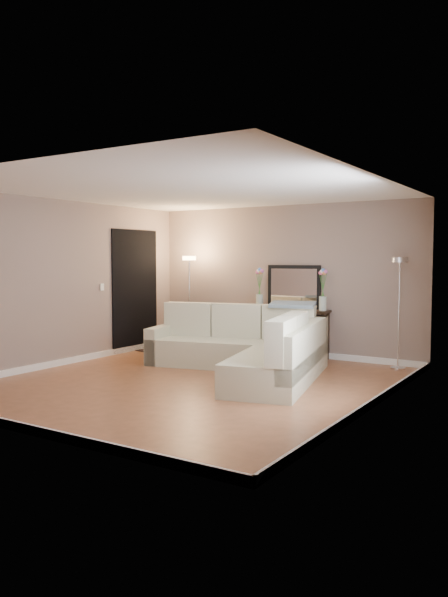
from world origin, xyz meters
The scene contains 23 objects.
floor centered at (0.00, 0.00, -0.01)m, with size 5.00×5.50×0.01m, color #965836.
ceiling centered at (0.00, 0.00, 2.60)m, with size 5.00×5.50×0.01m, color white.
wall_back centered at (0.00, 2.76, 1.30)m, with size 5.00×0.02×2.60m, color gray.
wall_front centered at (0.00, -2.76, 1.30)m, with size 5.00×0.02×2.60m, color gray.
wall_left centered at (-2.51, 0.00, 1.30)m, with size 0.02×5.50×2.60m, color gray.
wall_right centered at (2.51, 0.00, 1.30)m, with size 0.02×5.50×2.60m, color gray.
baseboard_back centered at (0.00, 2.73, 0.05)m, with size 5.00×0.03×0.10m, color white.
baseboard_front centered at (0.00, -2.73, 0.05)m, with size 5.00×0.03×0.10m, color white.
baseboard_left centered at (-2.48, 0.00, 0.05)m, with size 0.03×5.50×0.10m, color white.
baseboard_right centered at (2.48, 0.00, 0.05)m, with size 0.03×5.50×0.10m, color white.
doorway centered at (-2.48, 1.70, 1.10)m, with size 0.02×1.20×2.20m, color black.
switch_plate centered at (-2.48, 0.85, 1.20)m, with size 0.02×0.08×0.12m, color white.
sectional_sofa centered at (0.31, 1.04, 0.36)m, with size 3.25×2.76×0.96m.
throw_blanket centered at (0.63, 1.80, 0.97)m, with size 0.69×0.40×0.05m, color gray.
console_table centered at (0.16, 2.51, 0.47)m, with size 1.37×0.48×0.83m.
leaning_mirror centered at (0.23, 2.69, 1.20)m, with size 0.95×0.13×0.74m.
table_decor centered at (0.24, 2.48, 0.85)m, with size 0.57×0.14×0.13m.
flower_vase_left centered at (-0.32, 2.47, 1.12)m, with size 0.16×0.13×0.71m.
flower_vase_right centered at (0.81, 2.57, 1.12)m, with size 0.16×0.13×0.71m.
floor_lamp_lit centered at (-1.71, 2.31, 1.22)m, with size 0.27×0.27×1.73m.
floor_lamp_unlit centered at (2.09, 2.45, 1.20)m, with size 0.27×0.27×1.70m.
charcoal_rug centered at (-1.84, 2.00, 0.01)m, with size 1.13×0.84×0.02m, color black.
black_bag centered at (-2.05, 1.92, 0.17)m, with size 0.32×0.23×0.21m, color black.
Camera 1 is at (4.52, -6.37, 1.69)m, focal length 35.00 mm.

